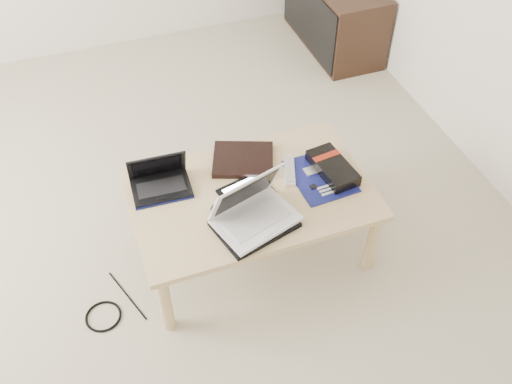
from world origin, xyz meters
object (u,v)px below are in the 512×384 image
object	(u,v)px
white_laptop	(253,211)
gpu_box	(333,168)
netbook	(160,181)
media_cabinet	(334,12)
coffee_table	(251,200)

from	to	relation	value
white_laptop	gpu_box	xyz separation A→B (m)	(0.46, 0.16, -0.04)
gpu_box	netbook	bearing A→B (deg)	166.98
media_cabinet	gpu_box	xyz separation A→B (m)	(-0.80, -1.63, 0.18)
coffee_table	media_cabinet	distance (m)	2.02
netbook	gpu_box	distance (m)	0.81
coffee_table	white_laptop	xyz separation A→B (m)	(-0.05, -0.16, 0.12)
white_laptop	gpu_box	world-z (taller)	white_laptop
media_cabinet	netbook	size ratio (longest dim) A/B	3.25
netbook	gpu_box	xyz separation A→B (m)	(0.79, -0.18, -0.01)
coffee_table	netbook	world-z (taller)	netbook
netbook	gpu_box	bearing A→B (deg)	-13.02
media_cabinet	gpu_box	bearing A→B (deg)	-116.01
coffee_table	white_laptop	distance (m)	0.21
media_cabinet	gpu_box	distance (m)	1.82
netbook	media_cabinet	bearing A→B (deg)	42.49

